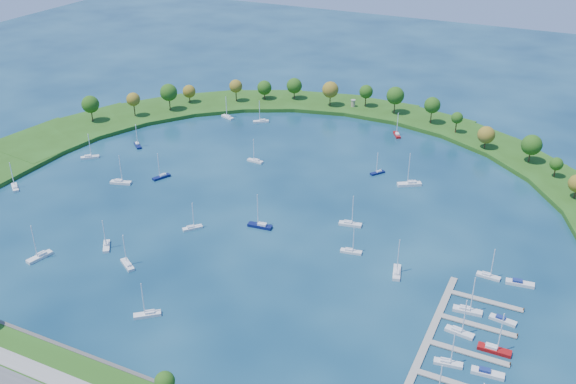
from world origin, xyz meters
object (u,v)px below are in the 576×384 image
at_px(docked_boat_4, 448,362).
at_px(docked_boat_10, 488,275).
at_px(moored_boat_5, 351,251).
at_px(moored_boat_10, 127,264).
at_px(docked_boat_8, 467,310).
at_px(moored_boat_8, 192,227).
at_px(moored_boat_16, 161,176).
at_px(moored_boat_13, 261,121).
at_px(docked_boat_5, 487,373).
at_px(moored_boat_1, 138,145).
at_px(moored_boat_19, 260,225).
at_px(moored_boat_9, 410,183).
at_px(moored_boat_18, 378,172).
at_px(moored_boat_3, 397,134).
at_px(moored_boat_14, 121,182).
at_px(moored_boat_0, 228,116).
at_px(harbor_tower, 353,103).
at_px(docked_boat_6, 459,331).
at_px(moored_boat_7, 106,245).
at_px(moored_boat_17, 397,272).
at_px(moored_boat_2, 40,256).
at_px(dock_system, 447,363).
at_px(moored_boat_6, 15,187).
at_px(docked_boat_11, 520,283).
at_px(moored_boat_11, 350,223).
at_px(moored_boat_12, 147,314).
at_px(moored_boat_15, 255,160).
at_px(docked_boat_9, 503,320).
at_px(docked_boat_7, 494,349).

distance_m(docked_boat_4, docked_boat_10, 46.75).
bearing_deg(moored_boat_5, moored_boat_10, -157.86).
xyz_separation_m(docked_boat_8, docked_boat_10, (2.42, 21.34, -0.05)).
relative_size(moored_boat_8, moored_boat_16, 0.93).
bearing_deg(moored_boat_13, docked_boat_5, 101.07).
relative_size(moored_boat_1, moored_boat_16, 0.98).
height_order(moored_boat_19, docked_boat_10, moored_boat_19).
xyz_separation_m(moored_boat_9, moored_boat_18, (-15.85, 4.95, -0.15)).
height_order(moored_boat_1, moored_boat_3, moored_boat_3).
bearing_deg(moored_boat_14, docked_boat_10, -18.11).
height_order(moored_boat_14, docked_boat_5, moored_boat_14).
height_order(moored_boat_0, moored_boat_5, moored_boat_0).
height_order(harbor_tower, moored_boat_5, moored_boat_5).
distance_m(moored_boat_1, docked_boat_6, 183.40).
height_order(docked_boat_6, docked_boat_8, docked_boat_8).
bearing_deg(moored_boat_7, moored_boat_0, 154.03).
relative_size(moored_boat_13, moored_boat_17, 0.92).
distance_m(moored_boat_2, docked_boat_10, 152.91).
distance_m(moored_boat_18, docked_boat_5, 124.13).
height_order(dock_system, docked_boat_8, docked_boat_8).
relative_size(moored_boat_2, moored_boat_5, 1.20).
relative_size(moored_boat_6, docked_boat_8, 0.90).
relative_size(docked_boat_8, docked_boat_11, 1.41).
height_order(moored_boat_10, docked_boat_6, docked_boat_6).
height_order(moored_boat_5, docked_boat_5, moored_boat_5).
height_order(moored_boat_8, moored_boat_11, moored_boat_11).
relative_size(moored_boat_1, moored_boat_6, 0.98).
relative_size(moored_boat_6, moored_boat_13, 0.99).
distance_m(moored_boat_12, docked_boat_10, 110.79).
relative_size(moored_boat_1, moored_boat_14, 0.88).
distance_m(harbor_tower, moored_boat_1, 118.87).
distance_m(moored_boat_5, moored_boat_6, 145.35).
relative_size(harbor_tower, moored_boat_1, 0.34).
xyz_separation_m(moored_boat_5, moored_boat_15, (-66.17, 51.97, 0.00)).
distance_m(moored_boat_2, moored_boat_19, 78.55).
distance_m(dock_system, moored_boat_19, 91.20).
distance_m(moored_boat_8, docked_boat_8, 103.22).
height_order(docked_boat_6, docked_boat_10, docked_boat_6).
distance_m(moored_boat_5, moored_boat_7, 87.00).
bearing_deg(moored_boat_17, docked_boat_4, -158.72).
xyz_separation_m(docked_boat_6, docked_boat_9, (10.47, 11.25, -0.32)).
height_order(harbor_tower, moored_boat_16, moored_boat_16).
height_order(moored_boat_0, moored_boat_2, moored_boat_2).
bearing_deg(docked_boat_8, moored_boat_1, 155.24).
relative_size(moored_boat_11, moored_boat_13, 1.06).
relative_size(moored_boat_16, docked_boat_4, 1.02).
bearing_deg(moored_boat_3, moored_boat_17, 167.08).
bearing_deg(docked_boat_7, moored_boat_3, 116.64).
height_order(moored_boat_3, moored_boat_5, moored_boat_3).
relative_size(moored_boat_9, moored_boat_18, 1.48).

